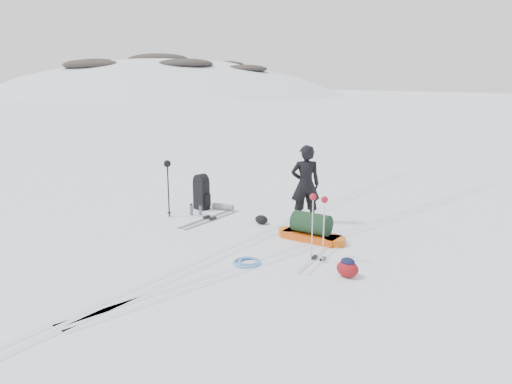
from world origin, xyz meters
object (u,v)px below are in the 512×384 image
(skier, at_px, (305,185))
(pulk_sled, at_px, (311,230))
(ski_poles_black, at_px, (168,171))
(expedition_rucksack, at_px, (204,193))

(skier, distance_m, pulk_sled, 1.42)
(skier, relative_size, pulk_sled, 1.18)
(pulk_sled, distance_m, ski_poles_black, 3.87)
(expedition_rucksack, relative_size, ski_poles_black, 0.68)
(ski_poles_black, bearing_deg, skier, 23.42)
(pulk_sled, bearing_deg, skier, 125.38)
(pulk_sled, relative_size, expedition_rucksack, 1.65)
(expedition_rucksack, bearing_deg, skier, 13.72)
(expedition_rucksack, distance_m, ski_poles_black, 1.30)
(expedition_rucksack, height_order, ski_poles_black, ski_poles_black)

